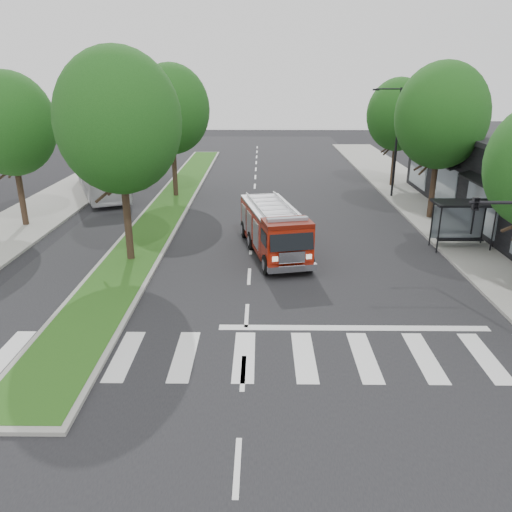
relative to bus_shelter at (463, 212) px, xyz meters
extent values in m
plane|color=black|center=(-11.20, -8.15, -2.04)|extent=(140.00, 140.00, 0.00)
cube|color=gray|center=(1.30, 1.85, -1.96)|extent=(5.00, 80.00, 0.15)
cube|color=gray|center=(-25.70, 1.85, -1.96)|extent=(5.00, 80.00, 0.15)
cube|color=gray|center=(-17.20, 9.85, -1.97)|extent=(3.00, 50.00, 0.14)
cube|color=#194614|center=(-17.20, 9.85, -1.89)|extent=(2.60, 49.50, 0.02)
cylinder|color=black|center=(-1.40, -0.75, -0.79)|extent=(0.08, 0.08, 2.50)
cylinder|color=black|center=(1.40, -0.75, -0.79)|extent=(0.08, 0.08, 2.50)
cylinder|color=black|center=(-1.40, 0.45, -0.79)|extent=(0.08, 0.08, 2.50)
cylinder|color=black|center=(1.40, 0.45, -0.79)|extent=(0.08, 0.08, 2.50)
cube|color=black|center=(0.00, -0.15, 0.51)|extent=(3.20, 1.60, 0.12)
cube|color=#8C99A5|center=(0.00, 0.55, -0.74)|extent=(2.80, 0.04, 1.80)
cube|color=black|center=(0.00, -0.15, -1.49)|extent=(2.40, 0.40, 0.08)
cylinder|color=black|center=(0.30, 5.85, 0.16)|extent=(0.36, 0.36, 4.40)
ellipsoid|color=#123C10|center=(0.30, 5.85, 4.46)|extent=(5.60, 5.60, 6.44)
cylinder|color=black|center=(0.30, 15.85, -0.06)|extent=(0.36, 0.36, 3.96)
ellipsoid|color=#123C10|center=(0.30, 15.85, 3.81)|extent=(5.00, 5.00, 5.75)
cylinder|color=black|center=(-17.20, -2.15, 0.27)|extent=(0.36, 0.36, 4.62)
ellipsoid|color=#123C10|center=(-17.20, -2.15, 4.79)|extent=(5.80, 5.80, 6.67)
cylinder|color=black|center=(-17.20, 11.85, 0.16)|extent=(0.36, 0.36, 4.40)
ellipsoid|color=#123C10|center=(-17.20, 11.85, 4.46)|extent=(5.60, 5.60, 6.44)
cylinder|color=black|center=(-25.20, 3.85, 0.05)|extent=(0.36, 0.36, 4.18)
ellipsoid|color=#123C10|center=(-25.20, 3.85, 4.14)|extent=(5.20, 5.20, 5.98)
imported|color=black|center=(-4.50, -11.65, 2.96)|extent=(0.18, 0.22, 1.10)
cylinder|color=black|center=(-0.70, 11.85, 1.96)|extent=(0.16, 0.16, 8.00)
cylinder|color=black|center=(-1.60, 11.85, 5.86)|extent=(1.80, 0.10, 0.10)
cube|color=black|center=(-2.50, 11.85, 5.81)|extent=(0.45, 0.20, 0.12)
cube|color=#530D04|center=(-10.01, -0.73, -1.60)|extent=(3.71, 7.72, 0.22)
cube|color=maroon|center=(-10.16, -0.04, -0.67)|extent=(3.34, 5.99, 1.77)
cube|color=maroon|center=(-9.44, -3.41, -0.67)|extent=(2.49, 2.02, 1.86)
cube|color=#B2B2B7|center=(-10.16, -0.04, 0.26)|extent=(3.34, 5.99, 0.11)
cylinder|color=#B2B2B7|center=(-10.94, -0.21, 0.44)|extent=(1.20, 5.20, 0.09)
cylinder|color=#B2B2B7|center=(-9.38, 0.12, 0.44)|extent=(1.20, 5.20, 0.09)
cube|color=silver|center=(-9.23, -4.41, -1.51)|extent=(2.31, 0.78, 0.31)
cube|color=#8C99A5|center=(-9.44, -3.41, 0.52)|extent=(1.97, 0.71, 0.16)
cylinder|color=black|center=(-10.38, -3.88, -1.55)|extent=(0.51, 1.02, 0.97)
cylinder|color=black|center=(-8.39, -3.46, -1.55)|extent=(0.51, 1.02, 0.97)
cylinder|color=black|center=(-11.15, -0.25, -1.55)|extent=(0.51, 1.02, 0.97)
cylinder|color=black|center=(-9.17, 0.17, -1.55)|extent=(0.51, 1.02, 0.97)
cylinder|color=black|center=(-11.60, 1.82, -1.55)|extent=(0.51, 1.02, 0.97)
cylinder|color=black|center=(-9.61, 2.24, -1.55)|extent=(0.51, 1.02, 0.97)
imported|color=#B9B9BD|center=(-23.15, 12.83, -0.44)|extent=(7.10, 11.62, 3.21)
camera|label=1|loc=(-10.65, -25.63, 6.80)|focal=35.00mm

